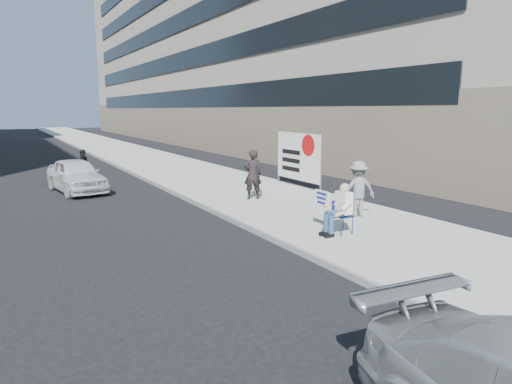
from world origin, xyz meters
TOP-DOWN VIEW (x-y plane):
  - ground at (0.00, 0.00)m, footprint 160.00×160.00m
  - near_sidewalk at (4.00, 20.00)m, footprint 5.00×120.00m
  - near_building at (17.00, 32.00)m, footprint 14.00×70.00m
  - seated_protester at (2.99, 0.25)m, footprint 0.83×1.12m
  - jogger at (4.76, 1.52)m, footprint 1.20×0.90m
  - pedestrian_woman at (3.34, 5.37)m, footprint 0.74×0.59m
  - protest_banner at (6.18, 6.67)m, footprint 0.08×3.06m
  - white_sedan_near at (-1.75, 10.82)m, footprint 2.13×4.15m
  - motorcycle at (-0.91, 14.22)m, footprint 0.73×2.05m

SIDE VIEW (x-z plane):
  - ground at x=0.00m, z-range 0.00..0.00m
  - near_sidewalk at x=4.00m, z-range 0.00..0.15m
  - motorcycle at x=-0.91m, z-range -0.08..1.35m
  - white_sedan_near at x=-1.75m, z-range 0.00..1.35m
  - seated_protester at x=2.99m, z-range 0.22..1.53m
  - jogger at x=4.76m, z-range 0.15..1.81m
  - pedestrian_woman at x=3.34m, z-range 0.15..1.91m
  - protest_banner at x=6.18m, z-range 0.30..2.50m
  - near_building at x=17.00m, z-range 0.00..20.00m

